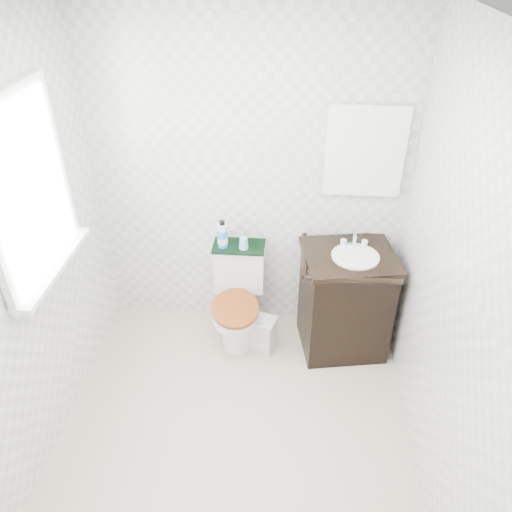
# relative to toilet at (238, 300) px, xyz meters

# --- Properties ---
(floor) EXTENTS (2.40, 2.40, 0.00)m
(floor) POSITION_rel_toilet_xyz_m (0.07, -0.97, -0.32)
(floor) COLOR beige
(floor) RESTS_ON ground
(ceiling) EXTENTS (2.40, 2.40, 0.00)m
(ceiling) POSITION_rel_toilet_xyz_m (0.07, -0.97, 2.08)
(ceiling) COLOR white
(ceiling) RESTS_ON wall_back
(wall_back) EXTENTS (2.40, 0.00, 2.40)m
(wall_back) POSITION_rel_toilet_xyz_m (0.07, 0.23, 0.88)
(wall_back) COLOR silver
(wall_back) RESTS_ON ground
(wall_left) EXTENTS (0.00, 2.40, 2.40)m
(wall_left) POSITION_rel_toilet_xyz_m (-1.03, -0.97, 0.88)
(wall_left) COLOR silver
(wall_left) RESTS_ON ground
(wall_right) EXTENTS (0.00, 2.40, 2.40)m
(wall_right) POSITION_rel_toilet_xyz_m (1.17, -0.97, 0.88)
(wall_right) COLOR silver
(wall_right) RESTS_ON ground
(window) EXTENTS (0.02, 0.70, 0.90)m
(window) POSITION_rel_toilet_xyz_m (-1.00, -0.72, 1.23)
(window) COLOR white
(window) RESTS_ON wall_left
(mirror) EXTENTS (0.50, 0.02, 0.60)m
(mirror) POSITION_rel_toilet_xyz_m (0.84, 0.20, 1.13)
(mirror) COLOR silver
(mirror) RESTS_ON wall_back
(toilet) EXTENTS (0.39, 0.63, 0.72)m
(toilet) POSITION_rel_toilet_xyz_m (0.00, 0.00, 0.00)
(toilet) COLOR white
(toilet) RESTS_ON floor
(vanity) EXTENTS (0.71, 0.63, 0.92)m
(vanity) POSITION_rel_toilet_xyz_m (0.79, -0.07, 0.11)
(vanity) COLOR black
(vanity) RESTS_ON floor
(trash_bin) EXTENTS (0.24, 0.22, 0.29)m
(trash_bin) POSITION_rel_toilet_xyz_m (0.19, -0.17, -0.17)
(trash_bin) COLOR silver
(trash_bin) RESTS_ON floor
(towel) EXTENTS (0.38, 0.22, 0.02)m
(towel) POSITION_rel_toilet_xyz_m (0.00, 0.12, 0.41)
(towel) COLOR black
(towel) RESTS_ON toilet
(mouthwash_bottle) EXTENTS (0.07, 0.07, 0.21)m
(mouthwash_bottle) POSITION_rel_toilet_xyz_m (-0.11, 0.10, 0.51)
(mouthwash_bottle) COLOR #1B8AED
(mouthwash_bottle) RESTS_ON towel
(cup) EXTENTS (0.07, 0.07, 0.09)m
(cup) POSITION_rel_toilet_xyz_m (0.04, 0.08, 0.46)
(cup) COLOR #88C6DE
(cup) RESTS_ON towel
(soap_bar) EXTENTS (0.07, 0.04, 0.02)m
(soap_bar) POSITION_rel_toilet_xyz_m (0.79, 0.05, 0.51)
(soap_bar) COLOR #197A6D
(soap_bar) RESTS_ON vanity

